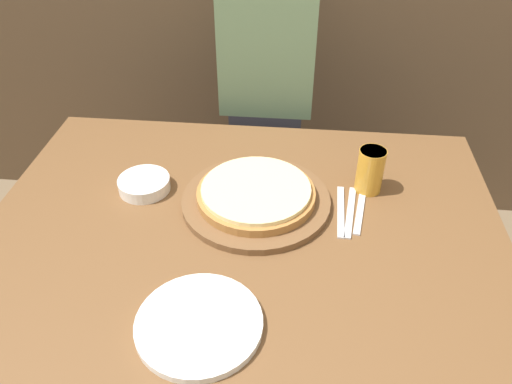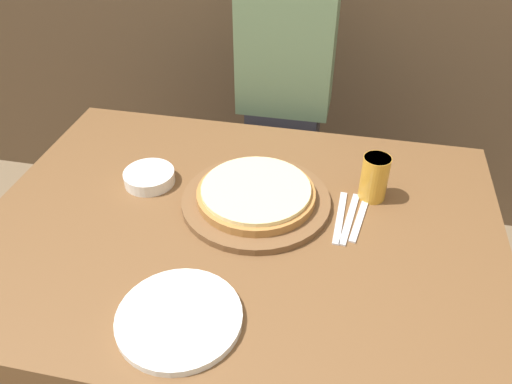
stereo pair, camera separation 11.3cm
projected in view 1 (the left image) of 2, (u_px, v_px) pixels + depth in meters
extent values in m
plane|color=#756047|center=(246.00, 381.00, 1.74)|extent=(12.00, 12.00, 0.00)
cube|color=brown|center=(245.00, 314.00, 1.51)|extent=(1.34, 1.00, 0.73)
cylinder|color=brown|center=(256.00, 201.00, 1.35)|extent=(0.40, 0.40, 0.02)
cylinder|color=#A87038|center=(256.00, 194.00, 1.34)|extent=(0.32, 0.32, 0.02)
cylinder|color=beige|center=(256.00, 189.00, 1.33)|extent=(0.29, 0.29, 0.01)
cylinder|color=gold|center=(370.00, 171.00, 1.37)|extent=(0.07, 0.07, 0.13)
cylinder|color=white|center=(373.00, 153.00, 1.33)|extent=(0.07, 0.07, 0.02)
cylinder|color=white|center=(199.00, 324.00, 1.03)|extent=(0.27, 0.27, 0.02)
cylinder|color=white|center=(144.00, 184.00, 1.40)|extent=(0.14, 0.14, 0.04)
cube|color=silver|center=(341.00, 211.00, 1.33)|extent=(0.02, 0.21, 0.00)
cube|color=silver|center=(350.00, 212.00, 1.33)|extent=(0.04, 0.21, 0.00)
cube|color=silver|center=(360.00, 212.00, 1.32)|extent=(0.05, 0.18, 0.00)
cube|color=#33333D|center=(266.00, 181.00, 2.07)|extent=(0.26, 0.20, 0.71)
cube|color=slate|center=(268.00, 50.00, 1.72)|extent=(0.33, 0.20, 0.42)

